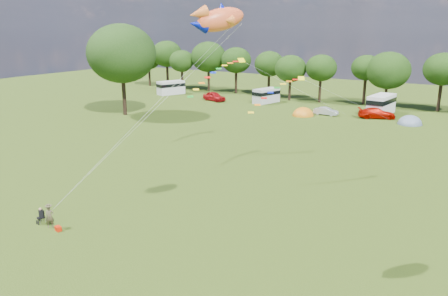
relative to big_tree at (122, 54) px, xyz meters
The scene contains 17 objects.
ground_plane 42.02m from the big_tree, 43.03° to the right, with size 180.00×180.00×0.00m, color #1A3007.
tree_line 44.52m from the big_tree, 37.40° to the left, with size 102.98×10.98×10.27m.
big_tree is the anchor object (origin of this frame).
car_a 20.00m from the big_tree, 75.71° to the left, with size 1.86×4.71×1.57m, color #B31014.
car_b 31.33m from the big_tree, 31.39° to the left, with size 1.25×3.35×1.18m, color #9DA2A5.
car_c 37.99m from the big_tree, 27.84° to the left, with size 2.11×5.01×1.50m, color #AD0C00.
campervan_a 22.22m from the big_tree, 109.34° to the left, with size 4.03×5.72×2.58m.
campervan_b 25.80m from the big_tree, 57.43° to the left, with size 3.31×5.42×2.48m.
campervan_c 39.35m from the big_tree, 32.60° to the left, with size 3.22×6.21×2.92m.
tent_orange 28.17m from the big_tree, 30.49° to the left, with size 3.18×3.48×2.49m.
tent_greyblue 41.72m from the big_tree, 22.55° to the left, with size 3.25×3.56×2.42m.
kite_flyer 39.16m from the big_tree, 53.07° to the right, with size 0.55×0.36×1.51m, color #4E462E.
camp_chair 38.44m from the big_tree, 54.27° to the right, with size 0.56×0.57×1.12m.
kite_bag 39.86m from the big_tree, 52.11° to the right, with size 0.44×0.30×0.32m, color red.
fish_kite 44.61m from the big_tree, 39.01° to the right, with size 2.38×3.15×1.71m.
streamer_kite_b 24.38m from the big_tree, 21.55° to the right, with size 4.36×4.81×3.84m.
streamer_kite_c 34.20m from the big_tree, 22.85° to the right, with size 3.12×4.85×2.78m.
Camera 1 is at (16.82, -19.01, 12.94)m, focal length 35.00 mm.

